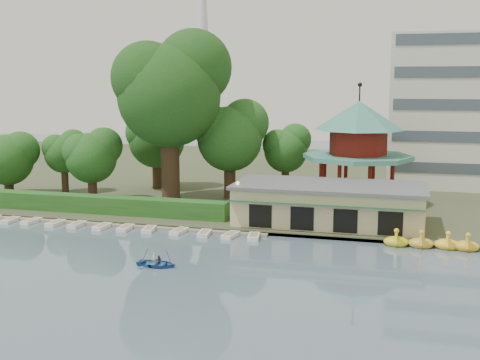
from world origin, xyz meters
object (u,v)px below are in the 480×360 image
(dock, at_px, (104,223))
(big_tree, at_px, (171,86))
(boathouse, at_px, (329,203))
(rowboat_with_passengers, at_px, (157,261))
(pavilion, at_px, (358,142))

(dock, height_order, big_tree, big_tree)
(boathouse, distance_m, big_tree, 22.84)
(big_tree, bearing_deg, dock, -106.04)
(boathouse, distance_m, rowboat_with_passengers, 20.09)
(boathouse, height_order, pavilion, pavilion)
(pavilion, xyz_separation_m, rowboat_with_passengers, (-13.40, -26.46, -7.02))
(big_tree, distance_m, rowboat_with_passengers, 27.26)
(dock, height_order, rowboat_with_passengers, rowboat_with_passengers)
(boathouse, bearing_deg, rowboat_with_passengers, -124.75)
(pavilion, height_order, big_tree, big_tree)
(big_tree, height_order, rowboat_with_passengers, big_tree)
(dock, bearing_deg, pavilion, 31.66)
(big_tree, bearing_deg, pavilion, 10.36)
(dock, xyz_separation_m, boathouse, (22.00, 4.77, 2.25))
(big_tree, xyz_separation_m, rowboat_with_passengers, (7.44, -22.65, -13.22))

